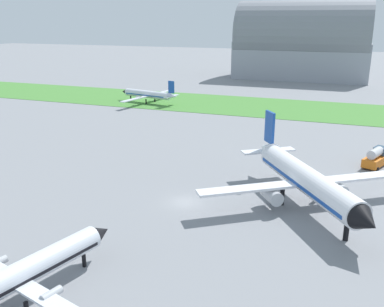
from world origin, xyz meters
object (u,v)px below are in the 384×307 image
Objects in this scene: airplane_foreground_turboprop at (16,277)px; fuel_truck_near_gate at (377,157)px; airplane_midfield_jet at (305,179)px; airplane_taxiing_turboprop at (149,94)px.

airplane_foreground_turboprop is 3.55× the size of fuel_truck_near_gate.
airplane_midfield_jet is 22.71m from fuel_truck_near_gate.
airplane_taxiing_turboprop is 92.34m from airplane_foreground_turboprop.
airplane_midfield_jet is at bearing -19.66° from airplane_foreground_turboprop.
airplane_midfield_jet is 3.66× the size of fuel_truck_near_gate.
airplane_taxiing_turboprop is 76.85m from airplane_midfield_jet.
airplane_midfield_jet is 1.03× the size of airplane_foreground_turboprop.
fuel_truck_near_gate is (9.79, 20.37, -2.14)m from airplane_midfield_jet.
airplane_midfield_jet is (50.50, -57.93, 1.13)m from airplane_taxiing_turboprop.
airplane_taxiing_turboprop is at bearing 81.41° from fuel_truck_near_gate.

